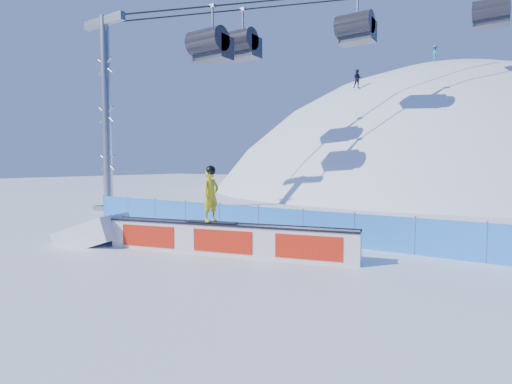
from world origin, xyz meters
The scene contains 7 objects.
ground centered at (0.00, 0.00, 0.00)m, with size 160.00×160.00×0.00m, color white.
snow_hill centered at (0.00, 42.00, -18.00)m, with size 64.00×64.00×64.00m.
safety_fence centered at (0.00, 4.50, 0.60)m, with size 22.05×0.05×1.30m.
rail_box centered at (-0.11, 1.20, 0.50)m, with size 8.38×2.63×1.02m.
snow_ramp centered at (-5.26, -0.09, 0.00)m, with size 2.33×1.55×0.87m, color white, non-canonical shape.
snowboarder centered at (-0.61, 1.07, 1.93)m, with size 1.80×0.74×1.86m.
distant_skiers centered at (3.61, 31.31, 11.50)m, with size 20.80×10.28×7.70m.
Camera 1 is at (7.73, -8.88, 2.92)m, focal length 28.00 mm.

